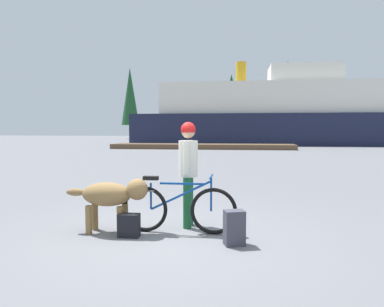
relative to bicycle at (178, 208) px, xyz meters
The scene contains 11 objects.
ground_plane 0.46m from the bicycle, 121.63° to the right, with size 160.00×160.00×0.00m, color slate.
bicycle is the anchor object (origin of this frame).
person_cyclist 0.79m from the bicycle, 74.77° to the left, with size 0.32×0.53×1.76m.
dog 1.06m from the bicycle, behind, with size 1.34×0.44×0.87m.
backpack 1.02m from the bicycle, 27.78° to the right, with size 0.28×0.20×0.50m, color #3F3F4C.
handbag_pannier 0.80m from the bicycle, 156.43° to the right, with size 0.32×0.18×0.35m, color black.
dock_pier 24.06m from the bicycle, 95.17° to the left, with size 15.19×2.59×0.40m, color brown.
ferry_boat 33.60m from the bicycle, 81.91° to the left, with size 29.57×7.84×8.80m.
pine_tree_far_left 56.37m from the bicycle, 108.36° to the left, with size 3.00×3.00×12.08m.
pine_tree_center 53.39m from the bicycle, 90.51° to the left, with size 4.23×4.23×10.58m.
pine_tree_far_right 53.00m from the bicycle, 80.90° to the left, with size 3.67×3.67×12.32m.
Camera 1 is at (1.08, -5.19, 1.64)m, focal length 32.95 mm.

